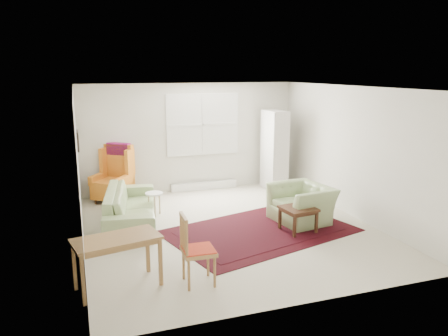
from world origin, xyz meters
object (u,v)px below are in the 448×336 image
object	(u,v)px
wingback_chair	(112,174)
desk_chair	(199,249)
cabinet	(275,151)
desk	(118,263)
stool	(154,204)
coffee_table	(298,219)
armchair	(302,200)
sofa	(131,200)

from	to	relation	value
wingback_chair	desk_chair	bearing A→B (deg)	-42.70
cabinet	desk	world-z (taller)	cabinet
desk	stool	bearing A→B (deg)	70.89
coffee_table	desk	bearing A→B (deg)	-161.55
armchair	desk_chair	xyz separation A→B (m)	(-2.48, -1.74, 0.07)
wingback_chair	cabinet	bearing A→B (deg)	34.00
sofa	stool	size ratio (longest dim) A/B	4.79
stool	desk	world-z (taller)	desk
stool	desk	xyz separation A→B (m)	(-0.95, -2.75, 0.11)
desk_chair	wingback_chair	bearing A→B (deg)	12.48
stool	desk_chair	size ratio (longest dim) A/B	0.48
sofa	desk_chair	world-z (taller)	desk_chair
cabinet	desk_chair	bearing A→B (deg)	-127.36
sofa	coffee_table	world-z (taller)	sofa
coffee_table	desk	distance (m)	3.37
desk	sofa	bearing A→B (deg)	79.24
armchair	desk_chair	bearing A→B (deg)	-63.66
coffee_table	cabinet	size ratio (longest dim) A/B	0.29
coffee_table	desk_chair	bearing A→B (deg)	-149.18
coffee_table	stool	world-z (taller)	stool
sofa	stool	distance (m)	0.61
wingback_chair	coffee_table	distance (m)	4.13
armchair	stool	distance (m)	2.84
coffee_table	sofa	bearing A→B (deg)	152.93
armchair	coffee_table	xyz separation A→B (m)	(-0.31, -0.45, -0.19)
coffee_table	wingback_chair	bearing A→B (deg)	135.53
cabinet	armchair	bearing A→B (deg)	-102.90
wingback_chair	desk_chair	world-z (taller)	wingback_chair
desk	wingback_chair	bearing A→B (deg)	86.26
armchair	coffee_table	size ratio (longest dim) A/B	1.95
sofa	coffee_table	distance (m)	3.07
wingback_chair	stool	distance (m)	1.43
wingback_chair	coffee_table	world-z (taller)	wingback_chair
sofa	coffee_table	size ratio (longest dim) A/B	4.06
desk_chair	armchair	bearing A→B (deg)	-52.83
desk	desk_chair	distance (m)	1.06
cabinet	desk	size ratio (longest dim) A/B	1.72
coffee_table	desk_chair	world-z (taller)	desk_chair
sofa	coffee_table	xyz separation A→B (m)	(2.72, -1.39, -0.22)
coffee_table	desk_chair	distance (m)	2.54
stool	desk_chair	bearing A→B (deg)	-88.60
stool	desk_chair	xyz separation A→B (m)	(0.07, -2.98, 0.25)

